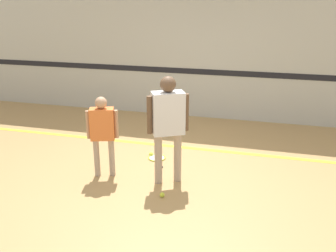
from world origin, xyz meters
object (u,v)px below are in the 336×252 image
at_px(tennis_ball_near_instructor, 162,195).
at_px(tennis_ball_by_spare_racket, 151,154).
at_px(person_instructor, 168,119).
at_px(person_student_left, 102,128).
at_px(racket_spare_on_floor, 157,158).

height_order(tennis_ball_near_instructor, tennis_ball_by_spare_racket, same).
relative_size(person_instructor, person_student_left, 1.28).
bearing_deg(person_student_left, racket_spare_on_floor, 33.88).
height_order(person_student_left, racket_spare_on_floor, person_student_left).
bearing_deg(tennis_ball_near_instructor, tennis_ball_by_spare_racket, 113.75).
relative_size(racket_spare_on_floor, tennis_ball_by_spare_racket, 8.22).
distance_m(person_instructor, tennis_ball_by_spare_racket, 1.34).
bearing_deg(person_instructor, person_student_left, 154.44).
bearing_deg(person_student_left, tennis_ball_near_instructor, -40.81).
height_order(person_instructor, person_student_left, person_instructor).
distance_m(racket_spare_on_floor, tennis_ball_near_instructor, 1.26).
relative_size(person_instructor, racket_spare_on_floor, 2.89).
bearing_deg(racket_spare_on_floor, person_instructor, -1.48).
xyz_separation_m(racket_spare_on_floor, tennis_ball_by_spare_racket, (-0.14, 0.09, 0.02)).
bearing_deg(tennis_ball_by_spare_racket, person_instructor, -57.41).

